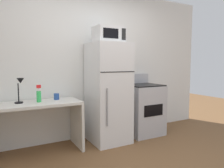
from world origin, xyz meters
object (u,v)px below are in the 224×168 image
at_px(coffee_mug, 56,96).
at_px(oven_range, 143,109).
at_px(desk, 38,118).
at_px(refrigerator, 108,93).
at_px(microwave, 109,35).
at_px(spray_bottle, 39,95).
at_px(desk_lamp, 20,86).

height_order(coffee_mug, oven_range, oven_range).
height_order(desk, coffee_mug, coffee_mug).
xyz_separation_m(refrigerator, microwave, (0.00, -0.02, 0.95)).
bearing_deg(oven_range, spray_bottle, 179.58).
bearing_deg(microwave, spray_bottle, 176.69).
distance_m(desk_lamp, coffee_mug, 0.55).
distance_m(desk, coffee_mug, 0.41).
xyz_separation_m(desk, spray_bottle, (0.02, 0.00, 0.32)).
bearing_deg(coffee_mug, spray_bottle, -160.61).
bearing_deg(refrigerator, desk_lamp, 176.90).
xyz_separation_m(desk, desk_lamp, (-0.22, 0.03, 0.46)).
bearing_deg(desk_lamp, spray_bottle, -7.11).
bearing_deg(desk_lamp, microwave, -4.00).
height_order(desk, desk_lamp, desk_lamp).
height_order(microwave, oven_range, microwave).
height_order(spray_bottle, oven_range, oven_range).
xyz_separation_m(spray_bottle, oven_range, (1.84, -0.01, -0.38)).
distance_m(desk, oven_range, 1.86).
bearing_deg(desk_lamp, refrigerator, -3.10).
bearing_deg(microwave, coffee_mug, 168.99).
relative_size(desk_lamp, microwave, 0.77).
height_order(coffee_mug, microwave, microwave).
bearing_deg(coffee_mug, microwave, -11.01).
bearing_deg(desk_lamp, coffee_mug, 7.34).
distance_m(desk, microwave, 1.67).
height_order(desk_lamp, refrigerator, refrigerator).
xyz_separation_m(coffee_mug, spray_bottle, (-0.27, -0.10, 0.05)).
distance_m(spray_bottle, microwave, 1.43).
height_order(desk, refrigerator, refrigerator).
relative_size(desk_lamp, oven_range, 0.32).
bearing_deg(spray_bottle, coffee_mug, 19.39).
height_order(desk_lamp, microwave, microwave).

